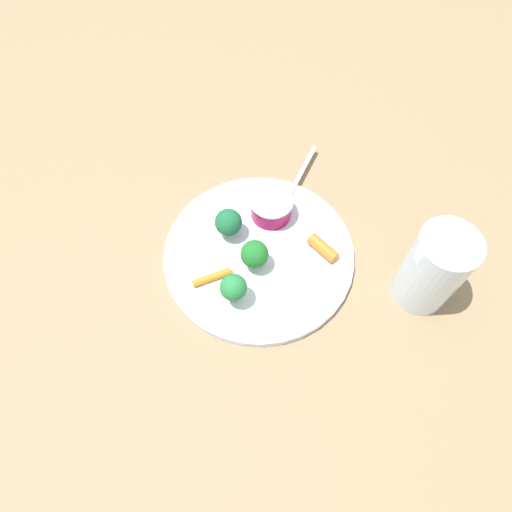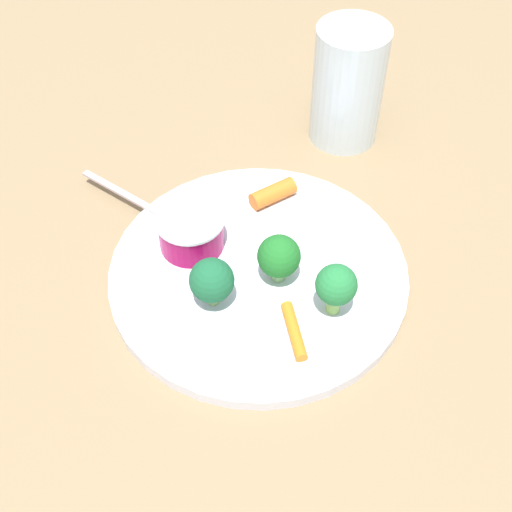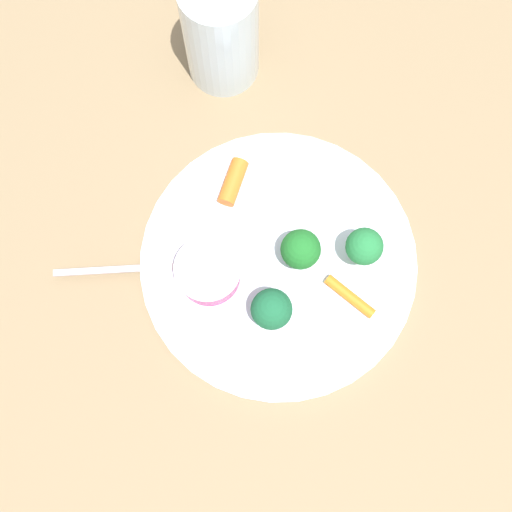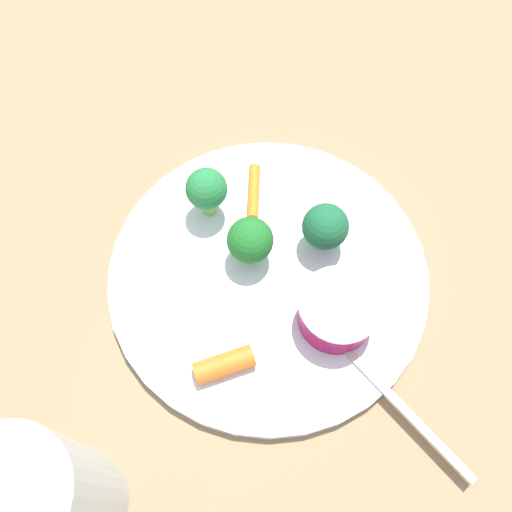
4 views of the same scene
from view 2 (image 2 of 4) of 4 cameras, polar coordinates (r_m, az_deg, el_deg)
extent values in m
plane|color=#8A7251|center=(0.63, 0.20, -1.81)|extent=(2.40, 2.40, 0.00)
cylinder|color=white|center=(0.62, 0.20, -1.46)|extent=(0.27, 0.27, 0.01)
cylinder|color=#940842|center=(0.63, -5.44, 1.95)|extent=(0.06, 0.06, 0.03)
cylinder|color=silver|center=(0.61, -5.56, 3.05)|extent=(0.06, 0.06, 0.00)
cylinder|color=#7DAD6B|center=(0.61, 1.88, -1.35)|extent=(0.01, 0.01, 0.01)
sphere|color=#1F6D27|center=(0.59, 1.93, -0.02)|extent=(0.04, 0.04, 0.04)
cylinder|color=#88B06D|center=(0.59, -3.62, -3.36)|extent=(0.01, 0.01, 0.01)
sphere|color=#1C5F38|center=(0.57, -3.72, -2.04)|extent=(0.04, 0.04, 0.04)
cylinder|color=#84B959|center=(0.58, 6.52, -3.86)|extent=(0.01, 0.01, 0.02)
sphere|color=#257A3D|center=(0.56, 6.73, -2.40)|extent=(0.04, 0.04, 0.04)
cylinder|color=orange|center=(0.57, 3.20, -6.26)|extent=(0.06, 0.03, 0.01)
cylinder|color=orange|center=(0.67, 1.09, 5.28)|extent=(0.04, 0.05, 0.02)
cube|color=#BFACB0|center=(0.69, -10.19, 4.69)|extent=(0.07, 0.12, 0.00)
cube|color=#BFACB0|center=(0.65, -4.64, 2.08)|extent=(0.01, 0.03, 0.00)
cube|color=#BFACB0|center=(0.65, -4.83, 1.90)|extent=(0.01, 0.03, 0.00)
cube|color=#BFACB0|center=(0.64, -5.02, 1.72)|extent=(0.01, 0.03, 0.00)
cube|color=#BFACB0|center=(0.64, -5.21, 1.53)|extent=(0.01, 0.03, 0.00)
cylinder|color=silver|center=(0.74, 7.68, 13.95)|extent=(0.08, 0.08, 0.13)
camera|label=1|loc=(0.46, 63.54, 40.83)|focal=31.58mm
camera|label=3|loc=(0.34, -58.08, 67.22)|focal=46.70mm
camera|label=4|loc=(0.58, -4.15, 42.22)|focal=37.02mm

